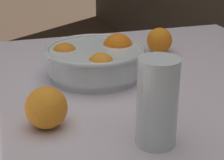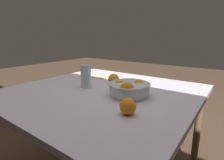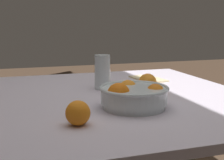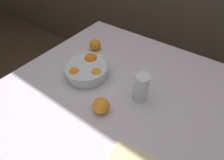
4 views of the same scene
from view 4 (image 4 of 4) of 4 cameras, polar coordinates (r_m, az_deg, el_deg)
The scene contains 6 objects.
ground_plane at distance 1.57m, azimuth 1.13°, elevation -21.70°, with size 12.00×12.00×0.00m, color #4C3828.
dining_table at distance 0.99m, azimuth 1.67°, elevation -5.78°, with size 1.17×1.14×0.74m.
fruit_bowl at distance 1.00m, azimuth -8.15°, elevation 3.50°, with size 0.25×0.25×0.10m.
juice_glass at distance 0.85m, azimuth 9.49°, elevation -2.83°, with size 0.07×0.07×0.16m.
orange_loose_near_bowl at distance 1.21m, azimuth -5.52°, elevation 11.37°, with size 0.08×0.08×0.08m, color orange.
orange_loose_front at distance 0.82m, azimuth -3.63°, elevation -8.39°, with size 0.08×0.08×0.08m, color orange.
Camera 4 is at (0.35, -0.53, 1.43)m, focal length 28.00 mm.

